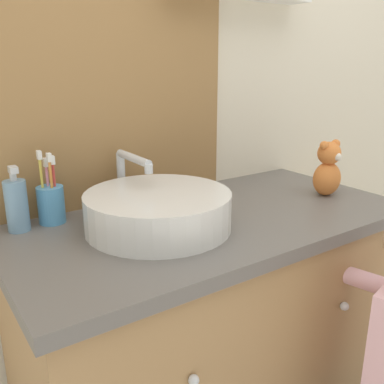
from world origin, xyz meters
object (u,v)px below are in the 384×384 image
teddy_bear (328,170)px  soap_dispenser (17,205)px  toothbrush_holder (51,202)px  sink_basin (158,209)px

teddy_bear → soap_dispenser: bearing=164.8°
soap_dispenser → teddy_bear: bearing=-15.2°
toothbrush_holder → teddy_bear: toothbrush_holder is taller
toothbrush_holder → soap_dispenser: toothbrush_holder is taller
sink_basin → toothbrush_holder: (-0.21, 0.19, 0.01)m
teddy_bear → sink_basin: bearing=174.3°
toothbrush_holder → teddy_bear: 0.84m
soap_dispenser → toothbrush_holder: bearing=6.7°
sink_basin → teddy_bear: (0.58, -0.06, 0.03)m
toothbrush_holder → sink_basin: bearing=-42.1°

